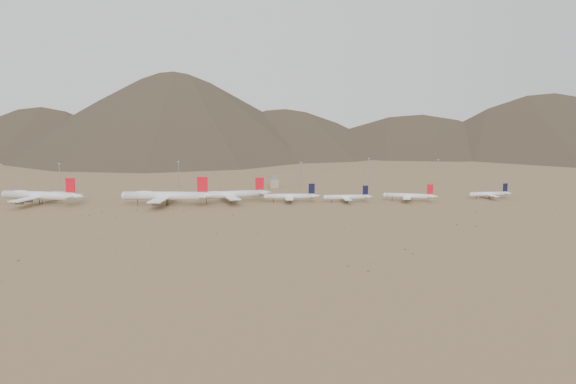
{
  "coord_description": "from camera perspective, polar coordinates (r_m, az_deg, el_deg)",
  "views": [
    {
      "loc": [
        -6.68,
        -411.85,
        68.77
      ],
      "look_at": [
        34.75,
        30.0,
        7.99
      ],
      "focal_mm": 35.0,
      "sensor_mm": 36.0,
      "label": 1
    }
  ],
  "objects": [
    {
      "name": "mast_centre",
      "position": [
        523.2,
        1.32,
        1.81
      ],
      "size": [
        2.0,
        0.6,
        25.7
      ],
      "color": "gray",
      "rests_on": "ground"
    },
    {
      "name": "narrowbody_a",
      "position": [
        446.47,
        0.34,
        -0.43
      ],
      "size": [
        45.42,
        32.68,
        14.98
      ],
      "rotation": [
        0.0,
        0.0,
        -0.07
      ],
      "color": "white",
      "rests_on": "ground"
    },
    {
      "name": "mountain_ridge",
      "position": [
        1314.38,
        -5.16,
        11.31
      ],
      "size": [
        4400.0,
        1000.0,
        300.0
      ],
      "color": "#483B2B",
      "rests_on": "ground"
    },
    {
      "name": "narrowbody_d",
      "position": [
        494.87,
        19.83,
        -0.18
      ],
      "size": [
        38.06,
        27.46,
        12.56
      ],
      "rotation": [
        0.0,
        0.0,
        0.09
      ],
      "color": "white",
      "rests_on": "ground"
    },
    {
      "name": "control_tower",
      "position": [
        536.87,
        -1.4,
        1.01
      ],
      "size": [
        8.0,
        8.0,
        12.0
      ],
      "color": "#9B8769",
      "rests_on": "ground"
    },
    {
      "name": "desert_scrub",
      "position": [
        335.32,
        -1.12,
        -3.98
      ],
      "size": [
        432.28,
        176.51,
        0.97
      ],
      "color": "olive",
      "rests_on": "ground"
    },
    {
      "name": "mast_west",
      "position": [
        543.87,
        -11.04,
        1.9
      ],
      "size": [
        2.0,
        0.6,
        25.7
      ],
      "color": "gray",
      "rests_on": "ground"
    },
    {
      "name": "mast_far_west",
      "position": [
        551.09,
        -22.17,
        1.54
      ],
      "size": [
        2.0,
        0.6,
        25.7
      ],
      "color": "gray",
      "rests_on": "ground"
    },
    {
      "name": "mast_east",
      "position": [
        578.48,
        8.2,
        2.31
      ],
      "size": [
        2.0,
        0.6,
        25.7
      ],
      "color": "gray",
      "rests_on": "ground"
    },
    {
      "name": "narrowbody_b",
      "position": [
        448.44,
        6.06,
        -0.51
      ],
      "size": [
        40.35,
        28.75,
        13.32
      ],
      "rotation": [
        0.0,
        0.0,
        -0.0
      ],
      "color": "white",
      "rests_on": "ground"
    },
    {
      "name": "mast_far_east",
      "position": [
        574.66,
        14.98,
        2.09
      ],
      "size": [
        2.0,
        0.6,
        25.7
      ],
      "color": "gray",
      "rests_on": "ground"
    },
    {
      "name": "widebody_centre",
      "position": [
        439.87,
        -12.3,
        -0.36
      ],
      "size": [
        74.7,
        58.05,
        22.27
      ],
      "rotation": [
        0.0,
        0.0,
        -0.13
      ],
      "color": "white",
      "rests_on": "ground"
    },
    {
      "name": "narrowbody_c",
      "position": [
        460.12,
        12.26,
        -0.39
      ],
      "size": [
        41.9,
        31.29,
        14.42
      ],
      "rotation": [
        0.0,
        0.0,
        -0.34
      ],
      "color": "white",
      "rests_on": "ground"
    },
    {
      "name": "ground",
      "position": [
        417.6,
        -4.37,
        -1.7
      ],
      "size": [
        3000.0,
        3000.0,
        0.0
      ],
      "primitive_type": "plane",
      "color": "#987B4E",
      "rests_on": "ground"
    },
    {
      "name": "widebody_east",
      "position": [
        447.2,
        -5.9,
        -0.24
      ],
      "size": [
        63.28,
        49.77,
        19.11
      ],
      "rotation": [
        0.0,
        0.0,
        0.23
      ],
      "color": "white",
      "rests_on": "ground"
    },
    {
      "name": "widebody_west",
      "position": [
        474.48,
        -23.93,
        -0.31
      ],
      "size": [
        69.61,
        55.37,
        21.45
      ],
      "rotation": [
        0.0,
        0.0,
        -0.32
      ],
      "color": "white",
      "rests_on": "ground"
    }
  ]
}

